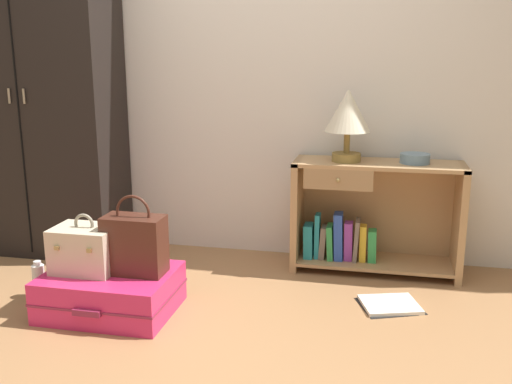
{
  "coord_description": "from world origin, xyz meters",
  "views": [
    {
      "loc": [
        0.8,
        -2.13,
        1.29
      ],
      "look_at": [
        0.15,
        0.86,
        0.55
      ],
      "focal_mm": 40.2,
      "sensor_mm": 36.0,
      "label": 1
    }
  ],
  "objects_px": {
    "table_lamp": "(348,114)",
    "bottle": "(39,280)",
    "suitcase_large": "(111,292)",
    "bookshelf": "(368,217)",
    "wardrobe": "(39,94)",
    "train_case": "(86,249)",
    "handbag": "(135,244)",
    "open_book_on_floor": "(390,305)",
    "bowl": "(415,158)"
  },
  "relations": [
    {
      "from": "bowl",
      "to": "handbag",
      "type": "height_order",
      "value": "bowl"
    },
    {
      "from": "open_book_on_floor",
      "to": "handbag",
      "type": "bearing_deg",
      "value": -165.14
    },
    {
      "from": "table_lamp",
      "to": "train_case",
      "type": "xyz_separation_m",
      "value": [
        -1.24,
        -0.86,
        -0.62
      ]
    },
    {
      "from": "suitcase_large",
      "to": "table_lamp",
      "type": "bearing_deg",
      "value": 37.61
    },
    {
      "from": "train_case",
      "to": "bookshelf",
      "type": "bearing_deg",
      "value": 32.76
    },
    {
      "from": "handbag",
      "to": "suitcase_large",
      "type": "bearing_deg",
      "value": -170.11
    },
    {
      "from": "table_lamp",
      "to": "bowl",
      "type": "bearing_deg",
      "value": 3.64
    },
    {
      "from": "bowl",
      "to": "suitcase_large",
      "type": "distance_m",
      "value": 1.85
    },
    {
      "from": "suitcase_large",
      "to": "open_book_on_floor",
      "type": "height_order",
      "value": "suitcase_large"
    },
    {
      "from": "bookshelf",
      "to": "suitcase_large",
      "type": "bearing_deg",
      "value": -144.76
    },
    {
      "from": "bowl",
      "to": "suitcase_large",
      "type": "relative_size",
      "value": 0.26
    },
    {
      "from": "bookshelf",
      "to": "suitcase_large",
      "type": "xyz_separation_m",
      "value": [
        -1.26,
        -0.89,
        -0.22
      ]
    },
    {
      "from": "bookshelf",
      "to": "table_lamp",
      "type": "xyz_separation_m",
      "value": [
        -0.14,
        -0.03,
        0.62
      ]
    },
    {
      "from": "bowl",
      "to": "wardrobe",
      "type": "bearing_deg",
      "value": -178.6
    },
    {
      "from": "bowl",
      "to": "handbag",
      "type": "relative_size",
      "value": 0.42
    },
    {
      "from": "wardrobe",
      "to": "bookshelf",
      "type": "height_order",
      "value": "wardrobe"
    },
    {
      "from": "table_lamp",
      "to": "open_book_on_floor",
      "type": "bearing_deg",
      "value": -60.69
    },
    {
      "from": "bookshelf",
      "to": "open_book_on_floor",
      "type": "xyz_separation_m",
      "value": [
        0.14,
        -0.53,
        -0.32
      ]
    },
    {
      "from": "bowl",
      "to": "table_lamp",
      "type": "bearing_deg",
      "value": -176.36
    },
    {
      "from": "table_lamp",
      "to": "suitcase_large",
      "type": "distance_m",
      "value": 1.65
    },
    {
      "from": "suitcase_large",
      "to": "train_case",
      "type": "relative_size",
      "value": 2.08
    },
    {
      "from": "open_book_on_floor",
      "to": "bottle",
      "type": "bearing_deg",
      "value": -171.61
    },
    {
      "from": "table_lamp",
      "to": "open_book_on_floor",
      "type": "xyz_separation_m",
      "value": [
        0.28,
        -0.5,
        -0.94
      ]
    },
    {
      "from": "wardrobe",
      "to": "table_lamp",
      "type": "xyz_separation_m",
      "value": [
        1.96,
        0.03,
        -0.09
      ]
    },
    {
      "from": "bookshelf",
      "to": "train_case",
      "type": "xyz_separation_m",
      "value": [
        -1.39,
        -0.89,
        0.0
      ]
    },
    {
      "from": "table_lamp",
      "to": "bowl",
      "type": "height_order",
      "value": "table_lamp"
    },
    {
      "from": "bookshelf",
      "to": "table_lamp",
      "type": "height_order",
      "value": "table_lamp"
    },
    {
      "from": "train_case",
      "to": "handbag",
      "type": "xyz_separation_m",
      "value": [
        0.26,
        0.02,
        0.04
      ]
    },
    {
      "from": "wardrobe",
      "to": "bookshelf",
      "type": "distance_m",
      "value": 2.23
    },
    {
      "from": "table_lamp",
      "to": "bowl",
      "type": "xyz_separation_m",
      "value": [
        0.39,
        0.02,
        -0.25
      ]
    },
    {
      "from": "open_book_on_floor",
      "to": "table_lamp",
      "type": "bearing_deg",
      "value": 119.31
    },
    {
      "from": "handbag",
      "to": "open_book_on_floor",
      "type": "distance_m",
      "value": 1.36
    },
    {
      "from": "wardrobe",
      "to": "bowl",
      "type": "xyz_separation_m",
      "value": [
        2.36,
        0.06,
        -0.34
      ]
    },
    {
      "from": "wardrobe",
      "to": "bottle",
      "type": "distance_m",
      "value": 1.26
    },
    {
      "from": "bowl",
      "to": "train_case",
      "type": "bearing_deg",
      "value": -151.53
    },
    {
      "from": "open_book_on_floor",
      "to": "suitcase_large",
      "type": "bearing_deg",
      "value": -165.61
    },
    {
      "from": "handbag",
      "to": "bottle",
      "type": "distance_m",
      "value": 0.66
    },
    {
      "from": "suitcase_large",
      "to": "bottle",
      "type": "height_order",
      "value": "suitcase_large"
    },
    {
      "from": "suitcase_large",
      "to": "bookshelf",
      "type": "bearing_deg",
      "value": 35.24
    },
    {
      "from": "bowl",
      "to": "train_case",
      "type": "distance_m",
      "value": 1.9
    },
    {
      "from": "wardrobe",
      "to": "suitcase_large",
      "type": "xyz_separation_m",
      "value": [
        0.84,
        -0.83,
        -0.94
      ]
    },
    {
      "from": "table_lamp",
      "to": "open_book_on_floor",
      "type": "distance_m",
      "value": 1.1
    },
    {
      "from": "table_lamp",
      "to": "open_book_on_floor",
      "type": "relative_size",
      "value": 1.13
    },
    {
      "from": "open_book_on_floor",
      "to": "bowl",
      "type": "bearing_deg",
      "value": 78.1
    },
    {
      "from": "bookshelf",
      "to": "bottle",
      "type": "height_order",
      "value": "bookshelf"
    },
    {
      "from": "suitcase_large",
      "to": "train_case",
      "type": "bearing_deg",
      "value": 179.94
    },
    {
      "from": "bowl",
      "to": "bottle",
      "type": "xyz_separation_m",
      "value": [
        -1.98,
        -0.8,
        -0.6
      ]
    },
    {
      "from": "handbag",
      "to": "bottle",
      "type": "bearing_deg",
      "value": 174.16
    },
    {
      "from": "bookshelf",
      "to": "open_book_on_floor",
      "type": "distance_m",
      "value": 0.64
    },
    {
      "from": "table_lamp",
      "to": "bottle",
      "type": "height_order",
      "value": "table_lamp"
    }
  ]
}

